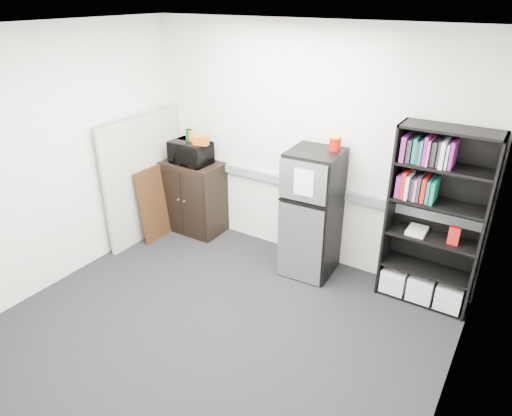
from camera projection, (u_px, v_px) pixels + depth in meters
The scene contains 18 objects.
floor at pixel (216, 330), 4.38m from camera, with size 4.00×4.00×0.00m, color black.
wall_back at pixel (305, 147), 5.13m from camera, with size 4.00×0.02×2.70m, color silver.
wall_right at pixel (466, 275), 2.83m from camera, with size 0.02×3.50×2.70m, color silver.
wall_left at pixel (58, 160), 4.76m from camera, with size 0.02×3.50×2.70m, color silver.
ceiling at pixel (202, 30), 3.22m from camera, with size 4.00×3.50×0.02m, color white.
electrical_raceway at pixel (302, 185), 5.30m from camera, with size 3.92×0.05×0.10m, color gray.
wall_note at pixel (278, 126), 5.21m from camera, with size 0.14×0.00×0.10m, color white.
bookshelf at pixel (435, 222), 4.44m from camera, with size 0.90×0.34×1.85m.
cubicle_partition at pixel (145, 177), 5.77m from camera, with size 0.06×1.30×1.62m.
cabinet at pixel (194, 197), 6.03m from camera, with size 0.77×0.51×0.96m.
microwave at pixel (190, 153), 5.75m from camera, with size 0.51×0.34×0.28m, color black.
snack_box_a at pixel (189, 135), 5.70m from camera, with size 0.07×0.05×0.15m, color #195A27.
snack_box_b at pixel (189, 135), 5.70m from camera, with size 0.07×0.05×0.15m, color #0C3510.
snack_box_c at pixel (191, 136), 5.68m from camera, with size 0.07×0.05×0.14m, color orange.
snack_bag at pixel (201, 141), 5.56m from camera, with size 0.18×0.10×0.10m, color #CA4E14.
refrigerator at pixel (312, 214), 5.02m from camera, with size 0.57×0.60×1.45m.
coffee_can at pixel (335, 142), 4.69m from camera, with size 0.13×0.13×0.17m.
framed_poster at pixel (161, 200), 5.94m from camera, with size 0.14×0.74×0.95m.
Camera 1 is at (2.17, -2.71, 2.95)m, focal length 32.00 mm.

